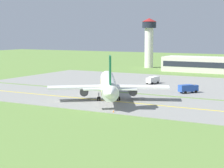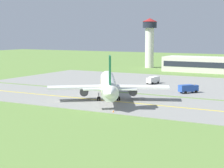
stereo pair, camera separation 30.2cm
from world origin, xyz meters
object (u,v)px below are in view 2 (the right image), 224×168
Objects in this scene: control_tower at (150,38)px; service_truck_catering at (153,80)px; airplane_lead at (108,85)px; service_truck_fuel at (188,88)px.

service_truck_catering is at bearing -65.47° from control_tower.
control_tower reaches higher than airplane_lead.
service_truck_fuel is (15.20, 21.41, -2.60)m from airplane_lead.
service_truck_fuel is 89.41m from control_tower.
control_tower reaches higher than service_truck_fuel.
control_tower is at bearing 107.22° from airplane_lead.
airplane_lead is 26.39m from service_truck_fuel.
control_tower is at bearing 114.53° from service_truck_catering.
airplane_lead is 1.41× the size of control_tower.
airplane_lead is at bearing -72.78° from control_tower.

